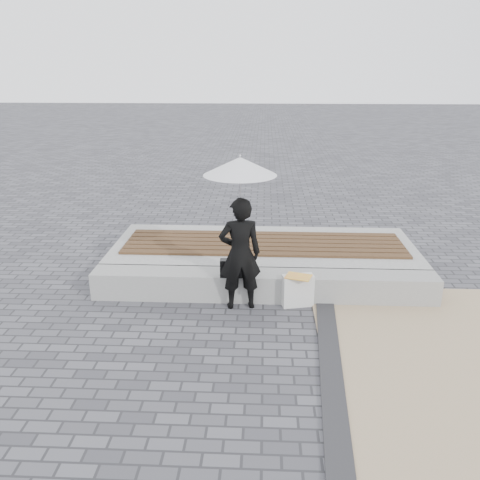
% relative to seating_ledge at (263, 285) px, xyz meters
% --- Properties ---
extents(ground, '(80.00, 80.00, 0.00)m').
position_rel_seating_ledge_xyz_m(ground, '(0.00, -1.60, -0.20)').
color(ground, '#505056').
rests_on(ground, ground).
extents(edging_band, '(0.61, 5.20, 0.04)m').
position_rel_seating_ledge_xyz_m(edging_band, '(0.75, -2.10, -0.18)').
color(edging_band, '#29292B').
rests_on(edging_band, ground).
extents(seating_ledge, '(5.00, 0.45, 0.40)m').
position_rel_seating_ledge_xyz_m(seating_ledge, '(0.00, 0.00, 0.00)').
color(seating_ledge, gray).
rests_on(seating_ledge, ground).
extents(timber_platform, '(5.00, 2.00, 0.40)m').
position_rel_seating_ledge_xyz_m(timber_platform, '(0.00, 1.20, 0.00)').
color(timber_platform, '#AAAAA5').
rests_on(timber_platform, ground).
extents(timber_decking, '(4.60, 1.20, 0.04)m').
position_rel_seating_ledge_xyz_m(timber_decking, '(0.00, 1.20, 0.22)').
color(timber_decking, brown).
rests_on(timber_decking, timber_platform).
extents(woman, '(0.64, 0.47, 1.60)m').
position_rel_seating_ledge_xyz_m(woman, '(-0.33, -0.30, 0.60)').
color(woman, black).
rests_on(woman, ground).
extents(parasol, '(0.96, 0.96, 1.23)m').
position_rel_seating_ledge_xyz_m(parasol, '(-0.33, -0.30, 1.81)').
color(parasol, '#ACACB1').
rests_on(parasol, ground).
extents(handbag, '(0.37, 0.13, 0.26)m').
position_rel_seating_ledge_xyz_m(handbag, '(-0.43, -0.17, 0.33)').
color(handbag, black).
rests_on(handbag, seating_ledge).
extents(canvas_tote, '(0.47, 0.27, 0.46)m').
position_rel_seating_ledge_xyz_m(canvas_tote, '(0.48, -0.22, 0.03)').
color(canvas_tote, silver).
rests_on(canvas_tote, ground).
extents(magazine, '(0.41, 0.35, 0.01)m').
position_rel_seating_ledge_xyz_m(magazine, '(0.48, -0.27, 0.26)').
color(magazine, '#D44C2F').
rests_on(magazine, canvas_tote).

